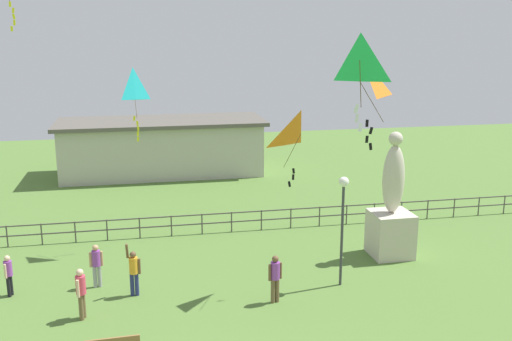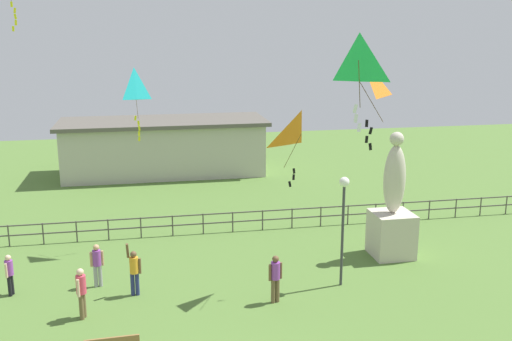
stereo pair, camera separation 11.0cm
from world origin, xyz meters
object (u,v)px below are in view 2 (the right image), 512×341
Objects in this scene: person_1 at (81,290)px; person_2 at (97,262)px; statue_monument at (392,217)px; person_3 at (275,276)px; person_0 at (9,272)px; person_4 at (134,269)px; kite_0 at (359,81)px; kite_1 at (135,88)px; lamppost at (343,207)px; kite_3 at (359,63)px; kite_2 at (301,135)px.

person_1 is 2.41m from person_2.
statue_monument is at bearing 14.88° from person_1.
person_3 is (-5.64, -3.27, -0.70)m from statue_monument.
person_4 is (4.29, -0.81, 0.10)m from person_0.
statue_monument is 2.08× the size of kite_0.
person_1 is at bearing -105.92° from kite_1.
person_0 is 2.97m from person_2.
kite_0 is (-1.13, -3.95, 4.77)m from lamppost.
statue_monument is 6.55m from person_3.
person_2 is at bearing -176.08° from statue_monument.
lamppost reaches higher than person_0.
person_2 is 0.56× the size of kite_1.
kite_1 is at bearing 74.08° from person_1.
lamppost is 6.30m from kite_0.
kite_3 is (5.20, -7.26, 7.46)m from person_4.
person_4 is 7.87m from kite_1.
person_0 is 13.69m from kite_0.
person_4 is 0.77× the size of kite_0.
person_2 is (-11.68, -0.80, -0.74)m from statue_monument.
lamppost is 1.58× the size of kite_2.
person_1 is 2.18m from person_4.
person_4 is (1.32, -0.97, 0.04)m from person_2.
person_3 reaches higher than person_2.
kite_1 is at bearing 87.10° from person_4.
statue_monument is 10.53m from person_4.
kite_0 is 11.57m from kite_1.
statue_monument is 2.01× the size of kite_2.
person_0 is at bearing 169.78° from kite_2.
kite_0 is 4.15m from kite_2.
person_0 is at bearing 153.09° from kite_0.
person_0 is 0.69× the size of kite_3.
person_2 is at bearing 157.81° from person_3.
kite_3 is at bearing -40.47° from person_1.
person_4 is (-7.39, 0.59, -2.03)m from lamppost.
person_2 is 11.60m from kite_0.
statue_monument is 3.20× the size of person_2.
statue_monument reaches higher than person_1.
person_0 is 11.22m from kite_2.
person_0 is at bearing 173.16° from lamppost.
person_2 is 12.90m from kite_3.
person_1 is at bearing -165.12° from statue_monument.
person_3 is (6.04, -2.47, 0.04)m from person_2.
kite_3 is (-0.47, -6.28, 2.71)m from kite_2.
kite_3 reaches higher than statue_monument.
kite_1 is at bearing 69.83° from person_2.
kite_3 reaches higher than kite_1.
kite_3 reaches higher than person_1.
kite_2 is (5.68, -0.98, 4.75)m from person_4.
person_4 is (-4.72, 1.49, -0.01)m from person_3.
kite_2 is at bearing -167.04° from lamppost.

